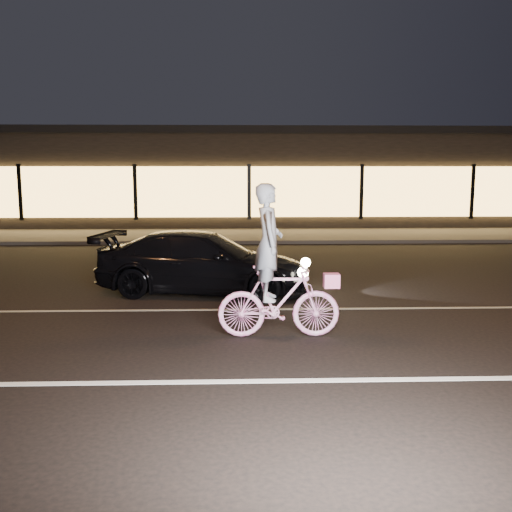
{
  "coord_description": "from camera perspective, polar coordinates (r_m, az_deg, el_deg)",
  "views": [
    {
      "loc": [
        -0.48,
        -7.95,
        2.49
      ],
      "look_at": [
        -0.2,
        0.6,
        1.19
      ],
      "focal_mm": 40.0,
      "sensor_mm": 36.0,
      "label": 1
    }
  ],
  "objects": [
    {
      "name": "lane_stripe_near",
      "position": [
        6.93,
        2.26,
        -12.37
      ],
      "size": [
        60.0,
        0.12,
        0.01
      ],
      "primitive_type": "cube",
      "color": "silver",
      "rests_on": "ground"
    },
    {
      "name": "ground",
      "position": [
        8.34,
        1.51,
        -8.7
      ],
      "size": [
        90.0,
        90.0,
        0.0
      ],
      "primitive_type": "plane",
      "color": "black",
      "rests_on": "ground"
    },
    {
      "name": "storefront",
      "position": [
        26.92,
        -0.88,
        7.93
      ],
      "size": [
        25.4,
        8.42,
        4.2
      ],
      "color": "black",
      "rests_on": "ground"
    },
    {
      "name": "lane_stripe_far",
      "position": [
        10.26,
        0.85,
        -5.35
      ],
      "size": [
        60.0,
        0.1,
        0.01
      ],
      "primitive_type": "cube",
      "color": "gray",
      "rests_on": "ground"
    },
    {
      "name": "cyclist",
      "position": [
        8.44,
        2.02,
        -2.78
      ],
      "size": [
        1.82,
        0.63,
        2.29
      ],
      "rotation": [
        0.0,
        0.0,
        1.57
      ],
      "color": "#DF3199",
      "rests_on": "ground"
    },
    {
      "name": "sidewalk",
      "position": [
        21.09,
        -0.58,
        2.05
      ],
      "size": [
        30.0,
        4.0,
        0.12
      ],
      "primitive_type": "cube",
      "color": "#383533",
      "rests_on": "ground"
    },
    {
      "name": "sedan",
      "position": [
        11.58,
        -5.27,
        -0.65
      ],
      "size": [
        4.51,
        2.4,
        1.24
      ],
      "rotation": [
        0.0,
        0.0,
        1.41
      ],
      "color": "black",
      "rests_on": "ground"
    }
  ]
}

